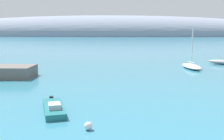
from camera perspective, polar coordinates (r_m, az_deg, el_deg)
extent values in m
ellipsoid|color=gray|center=(253.88, -1.84, 6.90)|extent=(375.50, 62.41, 35.98)
ellipsoid|color=white|center=(50.25, 15.73, 0.71)|extent=(3.06, 7.01, 0.70)
cylinder|color=silver|center=(49.92, 15.89, 4.60)|extent=(0.19, 0.19, 6.12)
cube|color=silver|center=(50.45, 15.65, 1.55)|extent=(0.43, 3.05, 0.10)
cube|color=#1E6B70|center=(24.03, -11.66, -7.64)|extent=(3.16, 5.49, 0.50)
cube|color=black|center=(26.78, -12.14, -5.71)|extent=(0.48, 0.53, 0.45)
cube|color=#B2B7C1|center=(23.15, -11.55, -7.09)|extent=(1.30, 1.50, 0.40)
sphere|color=silver|center=(19.54, -4.82, -11.18)|extent=(0.57, 0.57, 0.57)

